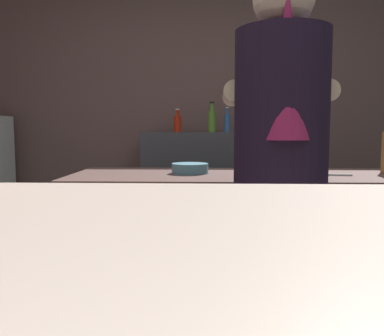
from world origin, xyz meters
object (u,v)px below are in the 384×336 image
Objects in this scene: bottle_vinegar at (227,122)px; bottle_hot_sauce at (178,123)px; bottle_olive_oil at (212,120)px; chefs_knife at (325,175)px; mixing_bowl at (190,168)px; bartender at (280,169)px.

bottle_hot_sauce is (-0.40, 0.01, -0.01)m from bottle_vinegar.
bottle_olive_oil reaches higher than bottle_vinegar.
bottle_olive_oil is (-0.51, 1.35, 0.28)m from chefs_knife.
bottle_hot_sauce is at bearing 96.55° from mixing_bowl.
bottle_vinegar is at bearing 79.55° from mixing_bowl.
bartender is 9.59× the size of mixing_bowl.
bottle_olive_oil is at bearing -11.34° from bottle_hot_sauce.
bartender is 0.59m from mixing_bowl.
bartender is 1.89m from bottle_hot_sauce.
bartender is 8.49× the size of bottle_vinegar.
bottle_vinegar is 1.06× the size of bottle_hot_sauce.
bottle_hot_sauce is at bearing 168.66° from bottle_olive_oil.
bottle_vinegar is 0.40m from bottle_hot_sauce.
mixing_bowl reaches higher than chefs_knife.
bottle_olive_oil is at bearing -158.00° from bottle_vinegar.
bottle_hot_sauce reaches higher than mixing_bowl.
bartender is 7.14× the size of bottle_olive_oil.
bottle_vinegar is (-0.10, 1.80, 0.20)m from bartender.
chefs_knife is 1.01× the size of bottle_olive_oil.
chefs_knife is at bearing -60.81° from bottle_hot_sauce.
chefs_knife is 1.63m from bottle_hot_sauce.
bottle_olive_oil is 1.27× the size of bottle_hot_sauce.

